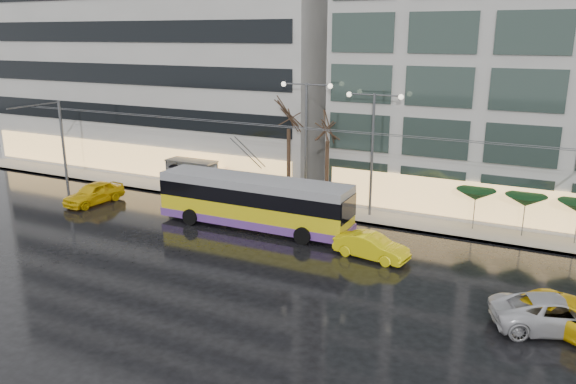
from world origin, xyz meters
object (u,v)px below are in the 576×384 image
Objects in this scene: trolleybus at (254,204)px; street_lamp_near at (306,128)px; taxi_a at (94,193)px; bus_shelter at (189,168)px.

trolleybus is 7.20m from street_lamp_near.
trolleybus is 2.77× the size of taxi_a.
taxi_a is at bearing -156.97° from street_lamp_near.
trolleybus is at bearing 8.55° from taxi_a.
bus_shelter is 0.47× the size of street_lamp_near.
taxi_a is at bearing -177.27° from trolleybus.
street_lamp_near is at bearing 28.85° from taxi_a.
street_lamp_near is (1.16, 5.64, 4.32)m from trolleybus.
bus_shelter is at bearing 149.07° from trolleybus.
street_lamp_near is 1.88× the size of taxi_a.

